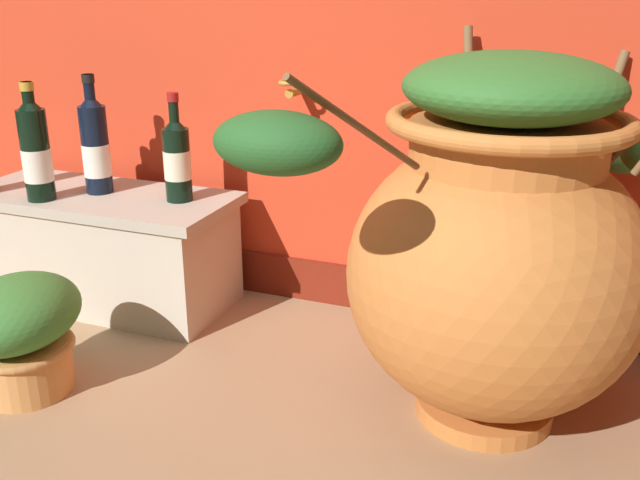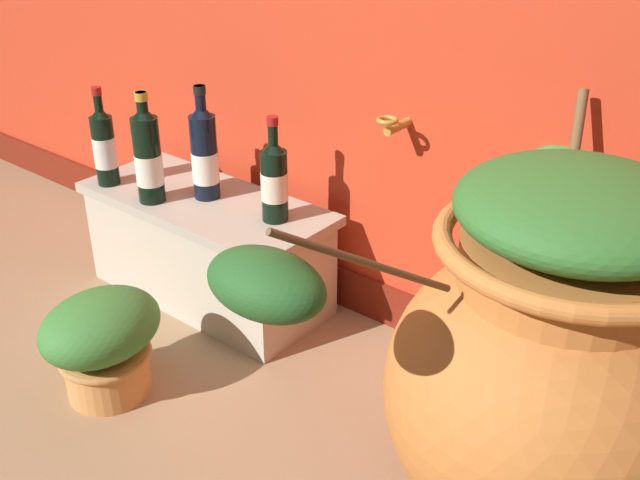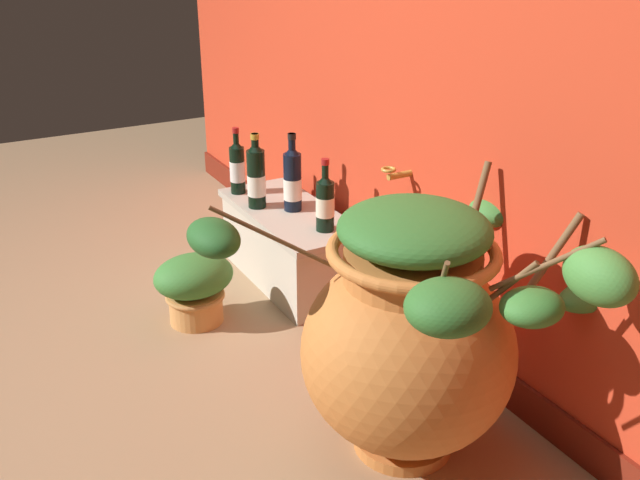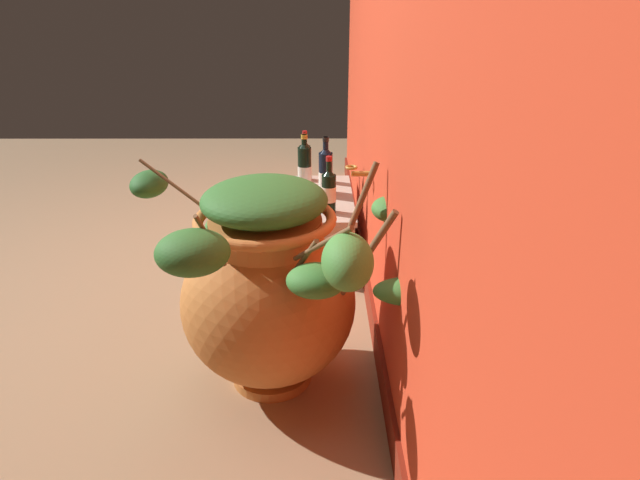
{
  "view_description": "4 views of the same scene",
  "coord_description": "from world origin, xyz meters",
  "px_view_note": "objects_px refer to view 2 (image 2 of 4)",
  "views": [
    {
      "loc": [
        0.76,
        -0.77,
        0.94
      ],
      "look_at": [
        0.12,
        0.89,
        0.28
      ],
      "focal_mm": 40.29,
      "sensor_mm": 36.0,
      "label": 1
    },
    {
      "loc": [
        0.99,
        -0.5,
        1.28
      ],
      "look_at": [
        0.0,
        0.72,
        0.45
      ],
      "focal_mm": 42.23,
      "sensor_mm": 36.0,
      "label": 2
    },
    {
      "loc": [
        2.1,
        -0.45,
        1.53
      ],
      "look_at": [
        -0.03,
        0.72,
        0.44
      ],
      "focal_mm": 41.43,
      "sensor_mm": 36.0,
      "label": 3
    },
    {
      "loc": [
        2.24,
        0.85,
        1.32
      ],
      "look_at": [
        -0.03,
        0.86,
        0.3
      ],
      "focal_mm": 28.95,
      "sensor_mm": 36.0,
      "label": 4
    }
  ],
  "objects_px": {
    "wine_bottle_left": "(104,145)",
    "wine_bottle_right": "(148,155)",
    "terracotta_urn": "(559,363)",
    "wine_bottle_back": "(204,152)",
    "potted_shrub": "(103,341)",
    "wine_bottle_middle": "(274,179)"
  },
  "relations": [
    {
      "from": "wine_bottle_right",
      "to": "potted_shrub",
      "type": "bearing_deg",
      "value": -57.84
    },
    {
      "from": "wine_bottle_middle",
      "to": "wine_bottle_back",
      "type": "xyz_separation_m",
      "value": [
        -0.26,
        -0.01,
        0.02
      ]
    },
    {
      "from": "wine_bottle_left",
      "to": "wine_bottle_middle",
      "type": "relative_size",
      "value": 1.02
    },
    {
      "from": "wine_bottle_middle",
      "to": "wine_bottle_right",
      "type": "distance_m",
      "value": 0.4
    },
    {
      "from": "terracotta_urn",
      "to": "wine_bottle_back",
      "type": "height_order",
      "value": "terracotta_urn"
    },
    {
      "from": "terracotta_urn",
      "to": "wine_bottle_left",
      "type": "relative_size",
      "value": 3.68
    },
    {
      "from": "wine_bottle_right",
      "to": "wine_bottle_back",
      "type": "distance_m",
      "value": 0.16
    },
    {
      "from": "terracotta_urn",
      "to": "potted_shrub",
      "type": "xyz_separation_m",
      "value": [
        -1.05,
        -0.3,
        -0.25
      ]
    },
    {
      "from": "wine_bottle_left",
      "to": "wine_bottle_middle",
      "type": "height_order",
      "value": "wine_bottle_left"
    },
    {
      "from": "terracotta_urn",
      "to": "wine_bottle_back",
      "type": "xyz_separation_m",
      "value": [
        -1.19,
        0.22,
        0.07
      ]
    },
    {
      "from": "wine_bottle_middle",
      "to": "potted_shrub",
      "type": "distance_m",
      "value": 0.62
    },
    {
      "from": "wine_bottle_middle",
      "to": "potted_shrub",
      "type": "height_order",
      "value": "wine_bottle_middle"
    },
    {
      "from": "wine_bottle_middle",
      "to": "potted_shrub",
      "type": "xyz_separation_m",
      "value": [
        -0.12,
        -0.53,
        -0.3
      ]
    },
    {
      "from": "wine_bottle_left",
      "to": "wine_bottle_right",
      "type": "distance_m",
      "value": 0.21
    },
    {
      "from": "wine_bottle_middle",
      "to": "wine_bottle_right",
      "type": "bearing_deg",
      "value": -160.02
    },
    {
      "from": "terracotta_urn",
      "to": "wine_bottle_right",
      "type": "bearing_deg",
      "value": 175.83
    },
    {
      "from": "wine_bottle_left",
      "to": "wine_bottle_right",
      "type": "xyz_separation_m",
      "value": [
        0.2,
        0.0,
        0.02
      ]
    },
    {
      "from": "wine_bottle_middle",
      "to": "wine_bottle_right",
      "type": "xyz_separation_m",
      "value": [
        -0.37,
        -0.13,
        0.02
      ]
    },
    {
      "from": "wine_bottle_left",
      "to": "wine_bottle_back",
      "type": "relative_size",
      "value": 0.9
    },
    {
      "from": "terracotta_urn",
      "to": "wine_bottle_right",
      "type": "relative_size",
      "value": 3.43
    },
    {
      "from": "wine_bottle_middle",
      "to": "wine_bottle_left",
      "type": "bearing_deg",
      "value": -166.59
    },
    {
      "from": "terracotta_urn",
      "to": "potted_shrub",
      "type": "bearing_deg",
      "value": -164.0
    }
  ]
}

